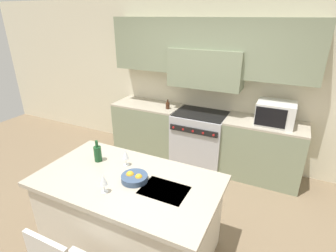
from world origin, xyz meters
name	(u,v)px	position (x,y,z in m)	size (l,w,h in m)	color
ground_plane	(151,228)	(0.00, 0.00, 0.00)	(10.00, 10.00, 0.00)	#7A664C
back_cabinetry	(208,71)	(0.00, 2.00, 1.59)	(10.00, 0.46, 2.70)	beige
back_counter	(200,138)	(0.00, 1.75, 0.47)	(3.23, 0.62, 0.94)	gray
range_stove	(200,139)	(0.00, 1.73, 0.47)	(0.86, 0.70, 0.94)	#B7B7BC
microwave	(275,113)	(1.12, 1.75, 1.11)	(0.53, 0.43, 0.33)	silver
kitchen_island	(130,214)	(-0.07, -0.32, 0.45)	(1.88, 1.05, 0.90)	beige
wine_bottle	(98,153)	(-0.56, -0.16, 1.00)	(0.09, 0.09, 0.25)	#194723
wine_glass_near	(103,180)	(-0.14, -0.59, 1.03)	(0.07, 0.07, 0.20)	white
wine_glass_far	(126,154)	(-0.23, -0.10, 1.03)	(0.07, 0.07, 0.20)	white
fruit_bowl	(134,178)	(0.01, -0.31, 0.93)	(0.27, 0.27, 0.09)	#384C6B
oil_bottle_on_counter	(168,105)	(-0.58, 1.68, 1.00)	(0.07, 0.07, 0.16)	#422314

